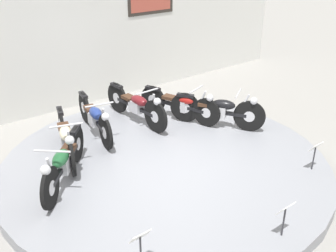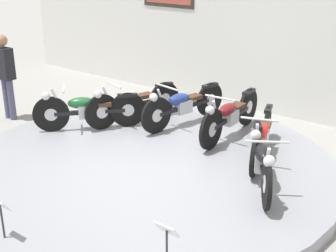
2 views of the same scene
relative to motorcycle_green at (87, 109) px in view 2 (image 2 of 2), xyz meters
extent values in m
plane|color=gray|center=(1.70, -0.40, -0.59)|extent=(60.00, 60.00, 0.00)
cylinder|color=gray|center=(1.70, -0.40, -0.49)|extent=(5.74, 5.74, 0.21)
cube|color=silver|center=(1.70, 3.40, 1.67)|extent=(14.00, 0.20, 4.52)
cylinder|color=black|center=(-0.43, -0.47, -0.07)|extent=(0.47, 0.51, 0.64)
cylinder|color=silver|center=(-0.43, -0.47, -0.07)|extent=(0.20, 0.21, 0.22)
cylinder|color=black|center=(0.48, 0.53, -0.07)|extent=(0.47, 0.51, 0.64)
cylinder|color=silver|center=(0.48, 0.53, -0.07)|extent=(0.20, 0.21, 0.22)
cube|color=black|center=(0.03, 0.03, -0.07)|extent=(0.89, 0.97, 0.07)
cube|color=silver|center=(0.00, 0.00, -0.05)|extent=(0.36, 0.37, 0.24)
ellipsoid|color=#1E562D|center=(-0.07, -0.07, 0.11)|extent=(0.49, 0.50, 0.20)
cube|color=#472D1E|center=(0.18, 0.19, 0.07)|extent=(0.36, 0.37, 0.07)
cube|color=black|center=(0.48, 0.53, 0.21)|extent=(0.32, 0.33, 0.06)
cylinder|color=silver|center=(-0.33, -0.36, 0.13)|extent=(0.20, 0.21, 0.54)
cylinder|color=silver|center=(-0.25, -0.28, 0.39)|extent=(0.42, 0.39, 0.03)
sphere|color=silver|center=(-0.47, -0.51, 0.27)|extent=(0.15, 0.15, 0.15)
cylinder|color=black|center=(0.20, 0.15, -0.06)|extent=(0.25, 0.63, 0.65)
cylinder|color=silver|center=(0.20, 0.15, -0.06)|extent=(0.13, 0.24, 0.23)
cylinder|color=black|center=(0.61, 1.44, -0.06)|extent=(0.25, 0.63, 0.65)
cylinder|color=silver|center=(0.61, 1.44, -0.06)|extent=(0.13, 0.24, 0.23)
cube|color=black|center=(0.40, 0.79, -0.06)|extent=(0.44, 1.20, 0.07)
cube|color=silver|center=(0.39, 0.76, -0.04)|extent=(0.29, 0.37, 0.24)
ellipsoid|color=beige|center=(0.36, 0.66, 0.12)|extent=(0.36, 0.52, 0.20)
cube|color=#472D1E|center=(0.47, 1.00, 0.08)|extent=(0.29, 0.37, 0.07)
cube|color=black|center=(0.61, 1.44, 0.21)|extent=(0.20, 0.37, 0.06)
cylinder|color=silver|center=(0.25, 0.29, 0.14)|extent=(0.12, 0.25, 0.54)
cylinder|color=silver|center=(0.28, 0.40, 0.40)|extent=(0.52, 0.19, 0.03)
sphere|color=silver|center=(0.18, 0.09, 0.28)|extent=(0.15, 0.15, 0.15)
cylinder|color=black|center=(1.09, 0.59, -0.06)|extent=(0.18, 0.65, 0.65)
cylinder|color=silver|center=(1.09, 0.59, -0.06)|extent=(0.11, 0.24, 0.23)
cylinder|color=black|center=(1.34, 1.92, -0.06)|extent=(0.18, 0.65, 0.65)
cylinder|color=silver|center=(1.34, 1.92, -0.06)|extent=(0.11, 0.24, 0.23)
cube|color=black|center=(1.22, 1.25, -0.06)|extent=(0.30, 1.23, 0.07)
cube|color=silver|center=(1.21, 1.21, -0.04)|extent=(0.26, 0.35, 0.24)
ellipsoid|color=navy|center=(1.19, 1.12, 0.12)|extent=(0.31, 0.51, 0.20)
cube|color=#472D1E|center=(1.26, 1.47, 0.08)|extent=(0.26, 0.35, 0.07)
cube|color=black|center=(1.34, 1.92, 0.22)|extent=(0.17, 0.37, 0.06)
cylinder|color=silver|center=(1.12, 0.74, 0.14)|extent=(0.09, 0.25, 0.54)
cylinder|color=silver|center=(1.14, 0.84, 0.40)|extent=(0.54, 0.13, 0.03)
sphere|color=silver|center=(1.08, 0.53, 0.28)|extent=(0.15, 0.15, 0.15)
cylinder|color=black|center=(2.22, 0.58, -0.05)|extent=(0.09, 0.68, 0.68)
cylinder|color=silver|center=(2.22, 0.58, -0.05)|extent=(0.08, 0.24, 0.24)
cylinder|color=black|center=(2.16, 1.93, -0.05)|extent=(0.09, 0.68, 0.68)
cylinder|color=silver|center=(2.16, 1.93, -0.05)|extent=(0.08, 0.24, 0.24)
cube|color=black|center=(2.19, 1.25, -0.05)|extent=(0.13, 1.24, 0.07)
cube|color=silver|center=(2.19, 1.21, -0.03)|extent=(0.22, 0.33, 0.24)
ellipsoid|color=maroon|center=(2.20, 1.11, 0.13)|extent=(0.24, 0.49, 0.20)
cube|color=#472D1E|center=(2.18, 1.47, 0.09)|extent=(0.22, 0.33, 0.07)
cube|color=black|center=(2.16, 1.93, 0.24)|extent=(0.12, 0.36, 0.06)
cylinder|color=silver|center=(2.22, 0.73, 0.15)|extent=(0.06, 0.25, 0.54)
cylinder|color=silver|center=(2.21, 0.83, 0.41)|extent=(0.54, 0.06, 0.03)
sphere|color=silver|center=(2.23, 0.52, 0.29)|extent=(0.15, 0.15, 0.15)
cylinder|color=black|center=(3.22, 0.15, -0.08)|extent=(0.25, 0.60, 0.61)
cylinder|color=silver|center=(3.22, 0.15, -0.08)|extent=(0.13, 0.22, 0.21)
cylinder|color=black|center=(2.79, 1.43, -0.08)|extent=(0.25, 0.60, 0.61)
cylinder|color=silver|center=(2.79, 1.43, -0.08)|extent=(0.13, 0.22, 0.21)
cube|color=black|center=(3.00, 0.79, -0.08)|extent=(0.46, 1.20, 0.07)
cube|color=silver|center=(3.01, 0.76, -0.06)|extent=(0.29, 0.37, 0.24)
ellipsoid|color=red|center=(3.05, 0.66, 0.10)|extent=(0.36, 0.53, 0.20)
cube|color=#472D1E|center=(2.93, 1.00, 0.06)|extent=(0.29, 0.37, 0.07)
cube|color=black|center=(2.79, 1.43, 0.18)|extent=(0.21, 0.37, 0.06)
cylinder|color=silver|center=(3.17, 0.30, 0.12)|extent=(0.12, 0.25, 0.54)
cylinder|color=silver|center=(3.13, 0.40, 0.38)|extent=(0.52, 0.20, 0.03)
sphere|color=silver|center=(3.24, 0.10, 0.26)|extent=(0.15, 0.15, 0.15)
cylinder|color=black|center=(3.74, -0.54, -0.06)|extent=(0.39, 0.57, 0.64)
cylinder|color=silver|center=(3.74, -0.54, -0.06)|extent=(0.18, 0.23, 0.23)
cylinder|color=black|center=(3.02, 0.60, -0.06)|extent=(0.39, 0.57, 0.64)
cylinder|color=silver|center=(3.02, 0.60, -0.06)|extent=(0.18, 0.23, 0.23)
cube|color=black|center=(3.38, 0.03, -0.06)|extent=(0.73, 1.09, 0.07)
cube|color=silver|center=(3.40, 0.00, -0.04)|extent=(0.34, 0.38, 0.24)
ellipsoid|color=black|center=(3.45, -0.09, 0.12)|extent=(0.44, 0.52, 0.20)
cube|color=#472D1E|center=(3.26, 0.22, 0.08)|extent=(0.34, 0.38, 0.07)
cube|color=black|center=(3.02, 0.60, 0.21)|extent=(0.28, 0.36, 0.06)
cylinder|color=silver|center=(3.66, -0.41, 0.14)|extent=(0.17, 0.24, 0.54)
cylinder|color=silver|center=(3.60, -0.32, 0.40)|extent=(0.47, 0.32, 0.03)
sphere|color=silver|center=(3.77, -0.59, 0.28)|extent=(0.15, 0.15, 0.15)
cylinder|color=#333338|center=(1.70, -2.93, -0.17)|extent=(0.02, 0.02, 0.42)
cube|color=white|center=(1.70, -2.93, 0.05)|extent=(0.26, 0.11, 0.15)
cylinder|color=#333338|center=(3.46, -2.21, -0.17)|extent=(0.02, 0.02, 0.42)
cube|color=white|center=(3.46, -2.21, 0.05)|extent=(0.26, 0.11, 0.15)
cylinder|color=#4C4C6B|center=(-2.17, -0.18, -0.18)|extent=(0.13, 0.13, 0.83)
cylinder|color=#4C4C6B|center=(-2.01, -0.18, -0.18)|extent=(0.13, 0.13, 0.83)
cube|color=black|center=(-2.09, -0.18, 0.54)|extent=(0.36, 0.22, 0.62)
sphere|color=#9E7051|center=(-2.09, -0.18, 1.00)|extent=(0.22, 0.22, 0.22)
camera|label=1|loc=(-1.99, -5.20, 3.15)|focal=42.00mm
camera|label=2|loc=(5.88, -5.36, 2.69)|focal=50.00mm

